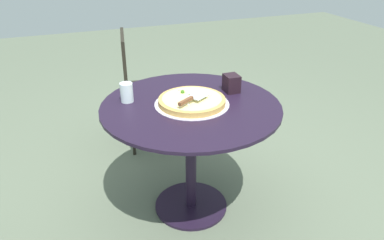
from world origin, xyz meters
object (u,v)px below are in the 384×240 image
Objects in this scene: drinking_cup at (127,92)px; napkin_dispenser at (231,83)px; patio_chair_near at (142,83)px; patio_table at (191,129)px; pizza_on_tray at (192,101)px; pizza_server at (192,98)px.

drinking_cup is 1.05× the size of napkin_dispenser.
napkin_dispenser is at bearing -156.03° from patio_chair_near.
patio_chair_near is (0.73, -0.25, -0.24)m from drinking_cup.
patio_table is 2.41× the size of pizza_on_tray.
napkin_dispenser is 0.91m from patio_chair_near.
patio_chair_near is (0.89, 0.08, -0.21)m from pizza_on_tray.
patio_chair_near is at bearing 4.80° from pizza_on_tray.
pizza_server reaches higher than patio_table.
patio_table is at bearing -117.04° from drinking_cup.
drinking_cup reaches higher than napkin_dispenser.
patio_table is 0.90m from patio_chair_near.
patio_table is at bearing -16.56° from pizza_server.
napkin_dispenser reaches higher than patio_table.
drinking_cup reaches higher than patio_table.
patio_table is 0.41m from drinking_cup.
napkin_dispenser is (0.14, -0.30, -0.01)m from pizza_server.
pizza_on_tray is 4.02× the size of napkin_dispenser.
pizza_server reaches higher than pizza_on_tray.
pizza_server is 0.34m from napkin_dispenser.
pizza_on_tray is at bearing -175.20° from patio_chair_near.
drinking_cup is 0.61m from napkin_dispenser.
patio_table is at bearing -71.84° from napkin_dispenser.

